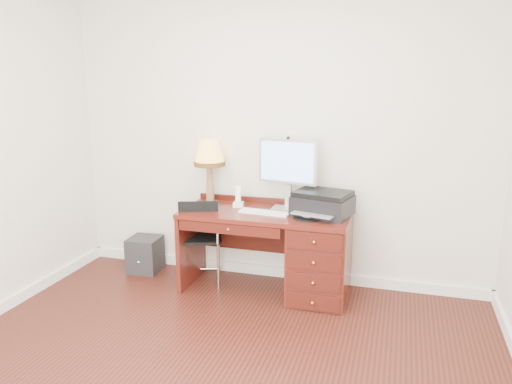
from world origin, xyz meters
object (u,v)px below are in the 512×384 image
(desk, at_px, (300,251))
(monitor, at_px, (287,165))
(equipment_box, at_px, (145,254))
(printer, at_px, (323,203))
(phone, at_px, (238,201))
(chair, at_px, (198,233))
(leg_lamp, at_px, (209,157))

(desk, bearing_deg, monitor, 137.43)
(monitor, height_order, equipment_box, monitor)
(monitor, distance_m, printer, 0.47)
(monitor, relative_size, phone, 3.26)
(monitor, xyz_separation_m, chair, (-0.80, -0.21, -0.64))
(monitor, xyz_separation_m, equipment_box, (-1.44, -0.06, -0.97))
(leg_lamp, xyz_separation_m, equipment_box, (-0.69, -0.06, -1.02))
(printer, distance_m, chair, 1.20)
(desk, distance_m, equipment_box, 1.63)
(printer, height_order, leg_lamp, leg_lamp)
(leg_lamp, relative_size, chair, 0.72)
(desk, bearing_deg, leg_lamp, 170.17)
(printer, bearing_deg, chair, -161.40)
(monitor, distance_m, phone, 0.56)
(desk, relative_size, printer, 2.72)
(chair, bearing_deg, leg_lamp, 58.11)
(desk, distance_m, monitor, 0.77)
(printer, relative_size, equipment_box, 1.57)
(phone, xyz_separation_m, equipment_box, (-1.00, 0.00, -0.63))
(printer, xyz_separation_m, phone, (-0.79, 0.06, -0.05))
(equipment_box, bearing_deg, phone, -2.77)
(phone, height_order, chair, phone)
(chair, bearing_deg, printer, -14.63)
(chair, relative_size, equipment_box, 2.40)
(desk, xyz_separation_m, printer, (0.18, 0.03, 0.44))
(desk, height_order, phone, phone)
(phone, xyz_separation_m, chair, (-0.35, -0.15, -0.30))
(phone, distance_m, chair, 0.49)
(desk, relative_size, chair, 1.78)
(printer, xyz_separation_m, chair, (-1.14, -0.09, -0.34))
(monitor, bearing_deg, phone, -161.57)
(leg_lamp, distance_m, equipment_box, 1.23)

